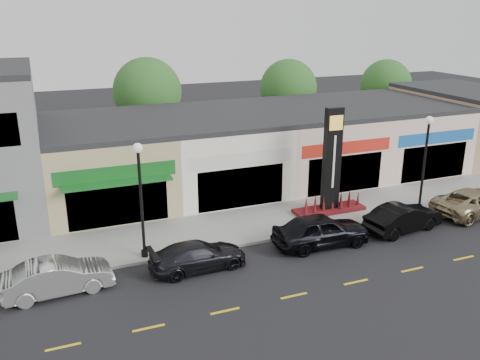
{
  "coord_description": "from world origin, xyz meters",
  "views": [
    {
      "loc": [
        -11.79,
        -19.09,
        11.1
      ],
      "look_at": [
        -2.59,
        4.0,
        2.79
      ],
      "focal_mm": 38.0,
      "sensor_mm": 36.0,
      "label": 1
    }
  ],
  "objects_px": {
    "pylon_sign": "(331,176)",
    "car_white_van": "(58,277)",
    "car_dark_sedan": "(198,256)",
    "car_gold_suv": "(475,202)",
    "lamp_west_near": "(140,189)",
    "car_black_conv": "(403,218)",
    "car_black_sedan": "(321,230)",
    "lamp_east_near": "(425,154)"
  },
  "relations": [
    {
      "from": "pylon_sign",
      "to": "car_white_van",
      "type": "distance_m",
      "value": 15.36
    },
    {
      "from": "car_dark_sedan",
      "to": "car_gold_suv",
      "type": "xyz_separation_m",
      "value": [
        16.65,
        0.43,
        0.09
      ]
    },
    {
      "from": "lamp_west_near",
      "to": "car_white_van",
      "type": "distance_m",
      "value": 5.06
    },
    {
      "from": "car_black_conv",
      "to": "car_gold_suv",
      "type": "relative_size",
      "value": 0.85
    },
    {
      "from": "car_dark_sedan",
      "to": "car_gold_suv",
      "type": "relative_size",
      "value": 0.84
    },
    {
      "from": "car_black_sedan",
      "to": "car_gold_suv",
      "type": "xyz_separation_m",
      "value": [
        10.31,
        0.4,
        -0.09
      ]
    },
    {
      "from": "lamp_east_near",
      "to": "car_white_van",
      "type": "distance_m",
      "value": 20.16
    },
    {
      "from": "car_black_sedan",
      "to": "car_dark_sedan",
      "type": "bearing_deg",
      "value": 92.47
    },
    {
      "from": "pylon_sign",
      "to": "car_gold_suv",
      "type": "relative_size",
      "value": 1.14
    },
    {
      "from": "car_dark_sedan",
      "to": "pylon_sign",
      "type": "bearing_deg",
      "value": -71.39
    },
    {
      "from": "car_white_van",
      "to": "car_dark_sedan",
      "type": "height_order",
      "value": "car_white_van"
    },
    {
      "from": "car_gold_suv",
      "to": "car_dark_sedan",
      "type": "bearing_deg",
      "value": 84.6
    },
    {
      "from": "car_black_sedan",
      "to": "car_black_conv",
      "type": "distance_m",
      "value": 4.96
    },
    {
      "from": "car_white_van",
      "to": "car_black_conv",
      "type": "relative_size",
      "value": 0.99
    },
    {
      "from": "car_black_sedan",
      "to": "lamp_east_near",
      "type": "bearing_deg",
      "value": -74.55
    },
    {
      "from": "car_black_sedan",
      "to": "car_gold_suv",
      "type": "bearing_deg",
      "value": -85.65
    },
    {
      "from": "lamp_west_near",
      "to": "car_white_van",
      "type": "bearing_deg",
      "value": -156.94
    },
    {
      "from": "lamp_west_near",
      "to": "car_gold_suv",
      "type": "relative_size",
      "value": 1.04
    },
    {
      "from": "lamp_east_near",
      "to": "car_black_sedan",
      "type": "height_order",
      "value": "lamp_east_near"
    },
    {
      "from": "pylon_sign",
      "to": "car_black_conv",
      "type": "xyz_separation_m",
      "value": [
        2.35,
        -3.53,
        -1.54
      ]
    },
    {
      "from": "lamp_west_near",
      "to": "car_dark_sedan",
      "type": "bearing_deg",
      "value": -41.77
    },
    {
      "from": "pylon_sign",
      "to": "car_gold_suv",
      "type": "xyz_separation_m",
      "value": [
        7.7,
        -3.1,
        -1.54
      ]
    },
    {
      "from": "car_dark_sedan",
      "to": "car_black_conv",
      "type": "bearing_deg",
      "value": -92.93
    },
    {
      "from": "lamp_east_near",
      "to": "car_black_conv",
      "type": "distance_m",
      "value": 4.23
    },
    {
      "from": "car_white_van",
      "to": "car_dark_sedan",
      "type": "distance_m",
      "value": 5.96
    },
    {
      "from": "lamp_west_near",
      "to": "car_gold_suv",
      "type": "distance_m",
      "value": 18.96
    },
    {
      "from": "car_dark_sedan",
      "to": "car_black_sedan",
      "type": "distance_m",
      "value": 6.35
    },
    {
      "from": "car_black_conv",
      "to": "lamp_east_near",
      "type": "bearing_deg",
      "value": -64.22
    },
    {
      "from": "car_white_van",
      "to": "car_black_conv",
      "type": "bearing_deg",
      "value": -94.56
    },
    {
      "from": "car_white_van",
      "to": "car_black_sedan",
      "type": "distance_m",
      "value": 12.3
    },
    {
      "from": "lamp_west_near",
      "to": "car_black_conv",
      "type": "height_order",
      "value": "lamp_west_near"
    },
    {
      "from": "pylon_sign",
      "to": "car_gold_suv",
      "type": "distance_m",
      "value": 8.45
    },
    {
      "from": "lamp_west_near",
      "to": "car_black_conv",
      "type": "xyz_separation_m",
      "value": [
        13.35,
        -1.84,
        -2.74
      ]
    },
    {
      "from": "lamp_west_near",
      "to": "pylon_sign",
      "type": "relative_size",
      "value": 0.91
    },
    {
      "from": "pylon_sign",
      "to": "car_white_van",
      "type": "bearing_deg",
      "value": -167.3
    },
    {
      "from": "pylon_sign",
      "to": "car_gold_suv",
      "type": "bearing_deg",
      "value": -21.91
    },
    {
      "from": "car_white_van",
      "to": "car_gold_suv",
      "type": "bearing_deg",
      "value": -93.32
    },
    {
      "from": "car_dark_sedan",
      "to": "car_black_conv",
      "type": "height_order",
      "value": "car_black_conv"
    },
    {
      "from": "lamp_west_near",
      "to": "car_white_van",
      "type": "relative_size",
      "value": 1.24
    },
    {
      "from": "lamp_east_near",
      "to": "car_dark_sedan",
      "type": "bearing_deg",
      "value": -172.51
    },
    {
      "from": "pylon_sign",
      "to": "car_black_sedan",
      "type": "xyz_separation_m",
      "value": [
        -2.61,
        -3.49,
        -1.45
      ]
    },
    {
      "from": "pylon_sign",
      "to": "car_dark_sedan",
      "type": "xyz_separation_m",
      "value": [
        -8.95,
        -3.53,
        -1.63
      ]
    }
  ]
}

